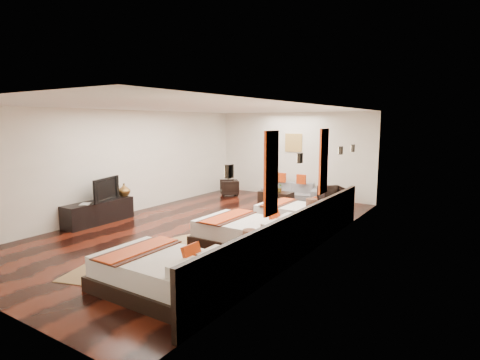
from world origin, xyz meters
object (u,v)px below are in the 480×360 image
Objects in this scene: tv_console at (99,212)px; armchair_left at (229,188)px; nightstand_a at (250,262)px; bed_mid at (253,234)px; bed_near at (167,274)px; sofa at (291,191)px; bed_far at (298,215)px; book at (81,204)px; figurine at (124,190)px; coffee_table at (276,198)px; armchair_right at (332,197)px; table_plant at (280,188)px; tv at (103,189)px; nightstand_b at (311,225)px.

armchair_left is at bearing 82.08° from tv_console.
bed_mid is at bearing 119.10° from nightstand_a.
sofa is at bearing 101.67° from bed_near.
bed_mid is at bearing -89.90° from bed_far.
nightstand_a is 4.97m from book.
coffee_table is at bearing 52.39° from figurine.
book is at bearing -168.81° from armchair_right.
tv_console is 0.56m from book.
armchair_left is (0.66, 3.93, -0.45)m from figurine.
figurine is at bearing -127.61° from coffee_table.
tv_console is (-4.19, -2.54, 0.03)m from bed_far.
bed_near is 7.76× the size of table_plant.
bed_near is 3.11× the size of armchair_right.
bed_mid is 1.15× the size of bed_far.
tv_console is (-4.20, 2.01, -0.00)m from bed_near.
tv is 3.64× the size of table_plant.
nightstand_b is 1.49× the size of armchair_left.
bed_far reaches higher than book.
figurine is at bearing 90.00° from tv_console.
bed_near is at bearing -90.39° from sofa.
sofa is at bearing 120.87° from nightstand_b.
nightstand_b is 2.66× the size of figurine.
coffee_table is at bearing 129.58° from nightstand_b.
bed_near is 6.83m from armchair_right.
bed_far reaches higher than armchair_right.
armchair_left is 3.57m from armchair_right.
nightstand_a is 2.42× the size of figurine.
nightstand_b is (0.75, 3.56, 0.03)m from bed_near.
bed_far is at bearing 15.74° from armchair_left.
armchair_right is at bearing 89.72° from bed_near.
coffee_table is (-1.52, 6.31, -0.08)m from bed_near.
armchair_left is (-2.02, -0.60, 0.01)m from sofa.
book is at bearing -168.08° from bed_mid.
bed_mid reaches higher than armchair_left.
figurine is 5.28m from sofa.
tv_console is 1.00× the size of sofa.
book is at bearing -49.51° from armchair_left.
bed_far reaches higher than tv_console.
tv is 0.56× the size of sofa.
figurine is 0.48× the size of armchair_right.
bed_near is 6.44m from table_plant.
nightstand_b is 0.49× the size of sofa.
sofa is at bearing 65.32° from book.
nightstand_b is 3.47m from table_plant.
tv is 4.99m from table_plant.
figurine reaches higher than bed_far.
coffee_table is (2.02, -0.45, -0.07)m from armchair_left.
nightstand_a is at bearing -123.18° from armchair_right.
tv reaches higher than coffee_table.
tv_console is 5.98m from sofa.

